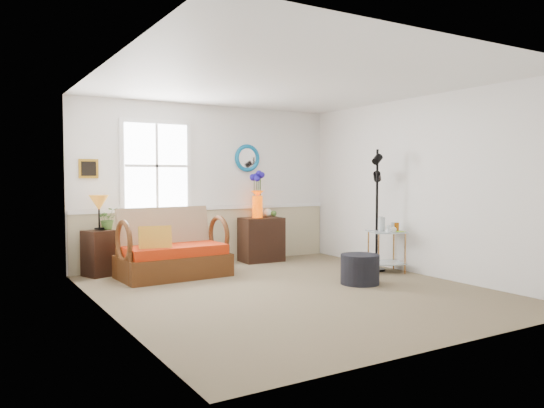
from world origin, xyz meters
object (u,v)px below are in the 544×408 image
cabinet (261,239)px  side_table (386,251)px  floor_lamp (377,210)px  lamp_stand (99,253)px  ottoman (360,269)px  loveseat (173,243)px

cabinet → side_table: cabinet is taller
floor_lamp → lamp_stand: bearing=138.6°
lamp_stand → ottoman: 3.72m
loveseat → ottoman: (1.96, -1.76, -0.29)m
floor_lamp → ottoman: size_ratio=3.57×
floor_lamp → cabinet: bearing=106.0°
cabinet → side_table: (1.12, -1.83, -0.06)m
lamp_stand → side_table: bearing=-26.6°
lamp_stand → ottoman: bearing=-39.9°
side_table → loveseat: bearing=156.3°
side_table → ottoman: size_ratio=1.20×
loveseat → ottoman: bearing=-44.6°
floor_lamp → ottoman: floor_lamp is taller
floor_lamp → loveseat: bearing=142.2°
cabinet → ottoman: bearing=-82.7°
lamp_stand → floor_lamp: floor_lamp is taller
lamp_stand → side_table: (3.79, -1.90, -0.02)m
cabinet → side_table: size_ratio=1.20×
side_table → ottoman: (-0.93, -0.49, -0.11)m
loveseat → lamp_stand: size_ratio=2.28×
loveseat → lamp_stand: bearing=142.1°
lamp_stand → floor_lamp: size_ratio=0.36×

